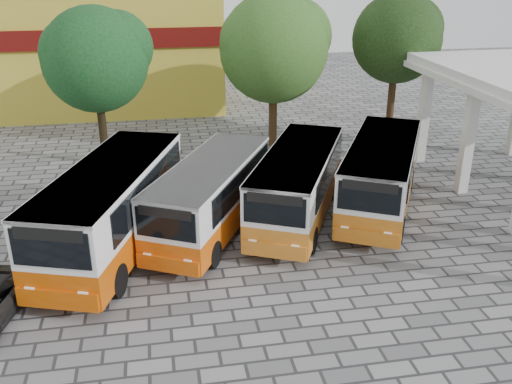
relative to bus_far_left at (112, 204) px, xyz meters
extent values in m
plane|color=#5D5C5F|center=(7.38, -3.27, -1.84)|extent=(90.00, 90.00, 0.00)
cube|color=silver|center=(15.23, 7.23, 0.66)|extent=(0.45, 0.45, 5.00)
cube|color=gold|center=(-3.62, 22.73, 2.16)|extent=(20.00, 10.00, 8.00)
cube|color=#590C0A|center=(-3.62, 17.63, 3.36)|extent=(20.00, 0.20, 1.20)
cube|color=#BD4500|center=(0.00, 0.01, -0.85)|extent=(5.34, 9.17, 1.15)
cube|color=white|center=(0.00, 0.01, 0.54)|extent=(5.34, 9.17, 1.61)
cube|color=white|center=(0.00, 0.01, 1.28)|extent=(5.39, 9.19, 0.13)
cube|color=black|center=(-1.34, 0.01, 0.55)|extent=(2.40, 6.87, 1.15)
cube|color=black|center=(1.34, 0.01, 0.55)|extent=(2.40, 6.87, 1.15)
cube|color=black|center=(0.00, -4.40, 0.55)|extent=(2.25, 0.81, 1.15)
cube|color=black|center=(0.00, -4.40, 1.01)|extent=(1.99, 0.73, 0.37)
cylinder|color=black|center=(-1.19, -2.84, -1.29)|extent=(0.31, 1.10, 1.10)
cylinder|color=black|center=(1.19, -2.84, -1.29)|extent=(0.31, 1.10, 1.10)
cylinder|color=black|center=(-1.19, 2.87, -1.29)|extent=(0.31, 1.10, 1.10)
cylinder|color=black|center=(1.19, 2.87, -1.29)|extent=(0.31, 1.10, 1.10)
cube|color=#CF4F05|center=(3.61, 0.90, -0.97)|extent=(5.64, 7.93, 1.02)
cube|color=white|center=(3.61, 0.90, 0.25)|extent=(5.64, 7.93, 1.42)
cube|color=white|center=(3.61, 0.90, 0.90)|extent=(5.68, 7.95, 0.12)
cube|color=black|center=(2.43, 0.90, 0.26)|extent=(3.00, 5.68, 1.02)
cube|color=black|center=(4.79, 0.90, 0.26)|extent=(3.00, 5.68, 1.02)
cube|color=black|center=(3.61, -2.99, 0.26)|extent=(1.87, 1.01, 1.02)
cube|color=black|center=(3.61, -2.99, 0.67)|extent=(1.66, 0.90, 0.33)
cylinder|color=black|center=(2.57, -1.62, -1.36)|extent=(0.27, 0.97, 0.97)
cylinder|color=black|center=(4.66, -1.62, -1.36)|extent=(0.27, 0.97, 0.97)
cylinder|color=black|center=(2.57, 3.41, -1.36)|extent=(0.27, 0.97, 0.97)
cylinder|color=black|center=(4.66, 3.41, -1.36)|extent=(0.27, 0.97, 0.97)
cube|color=#C56F1A|center=(7.14, 1.35, -0.94)|extent=(5.58, 8.19, 1.04)
cube|color=white|center=(7.14, 1.35, 0.31)|extent=(5.58, 8.19, 1.46)
cube|color=white|center=(7.14, 1.35, 0.98)|extent=(5.62, 8.21, 0.12)
cube|color=black|center=(5.93, 1.35, 0.32)|extent=(2.87, 5.93, 1.04)
cube|color=black|center=(8.35, 1.35, 0.32)|extent=(2.87, 5.93, 1.04)
cube|color=black|center=(7.14, -2.64, 0.32)|extent=(1.95, 0.97, 1.04)
cube|color=black|center=(7.14, -2.64, 0.74)|extent=(1.73, 0.87, 0.34)
cylinder|color=black|center=(6.07, -1.23, -1.35)|extent=(0.28, 0.99, 0.99)
cylinder|color=black|center=(8.21, -1.23, -1.35)|extent=(0.28, 0.99, 0.99)
cylinder|color=black|center=(6.07, 3.93, -1.35)|extent=(0.28, 0.99, 0.99)
cylinder|color=black|center=(8.21, 3.93, -1.35)|extent=(0.28, 0.99, 0.99)
cube|color=#BE6413|center=(10.78, 1.69, -0.92)|extent=(5.98, 8.31, 1.07)
cube|color=white|center=(10.78, 1.69, 0.36)|extent=(5.98, 8.31, 1.49)
cube|color=white|center=(10.78, 1.69, 1.04)|extent=(6.02, 8.33, 0.12)
cube|color=black|center=(9.54, 1.69, 0.37)|extent=(3.21, 5.93, 1.07)
cube|color=black|center=(12.01, 1.69, 0.37)|extent=(3.21, 5.93, 1.07)
cube|color=black|center=(10.78, -2.40, 0.37)|extent=(1.95, 1.07, 1.07)
cube|color=black|center=(10.78, -2.40, 0.80)|extent=(1.73, 0.96, 0.35)
cylinder|color=black|center=(9.68, -0.95, -1.34)|extent=(0.28, 1.02, 1.02)
cylinder|color=black|center=(11.87, -0.95, -1.34)|extent=(0.28, 1.02, 1.02)
cylinder|color=black|center=(9.68, 4.33, -1.34)|extent=(0.28, 1.02, 1.02)
cylinder|color=black|center=(11.87, 4.33, -1.34)|extent=(0.28, 1.02, 1.02)
cylinder|color=black|center=(-0.93, 9.69, 0.04)|extent=(0.41, 0.41, 3.76)
sphere|color=#0D3E13|center=(-0.93, 9.69, 3.47)|extent=(5.11, 5.11, 5.11)
sphere|color=#0D3E13|center=(0.09, 9.99, 3.98)|extent=(3.58, 3.58, 3.58)
sphere|color=#0D3E13|center=(-1.82, 9.49, 3.85)|extent=(3.32, 3.32, 3.32)
cylinder|color=#4C331D|center=(8.16, 11.06, 0.11)|extent=(0.47, 0.47, 3.91)
sphere|color=#2D5819|center=(8.16, 11.06, 3.55)|extent=(5.80, 5.80, 5.80)
sphere|color=#2D5819|center=(9.32, 11.36, 4.13)|extent=(4.06, 4.06, 4.06)
sphere|color=#2D5819|center=(7.15, 10.86, 3.98)|extent=(3.77, 3.77, 3.77)
cylinder|color=#412A18|center=(14.98, 10.88, 0.14)|extent=(0.42, 0.42, 3.97)
sphere|color=black|center=(14.98, 10.88, 3.92)|extent=(4.84, 4.84, 4.84)
sphere|color=black|center=(15.95, 11.18, 4.40)|extent=(3.39, 3.39, 3.39)
sphere|color=black|center=(14.13, 10.68, 4.28)|extent=(3.15, 3.15, 3.15)
camera|label=1|loc=(1.74, -19.07, 8.24)|focal=40.00mm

